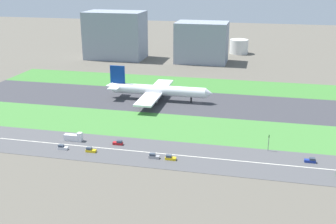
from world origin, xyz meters
name	(u,v)px	position (x,y,z in m)	size (l,w,h in m)	color
ground_plane	(198,103)	(0.00, 0.00, 0.00)	(800.00, 800.00, 0.00)	#5B564C
runway	(198,103)	(0.00, 0.00, 0.05)	(280.00, 46.00, 0.10)	#38383D
grass_median_north	(207,85)	(0.00, 41.00, 0.05)	(280.00, 36.00, 0.10)	#3D7A33
grass_median_south	(185,128)	(0.00, -41.00, 0.05)	(280.00, 36.00, 0.10)	#427F38
highway	(171,154)	(0.00, -73.00, 0.05)	(280.00, 28.00, 0.10)	#4C4C4F
highway_centerline	(171,154)	(0.00, -73.00, 0.11)	(266.00, 0.50, 0.01)	silver
airliner	(156,90)	(-25.05, 0.00, 6.23)	(65.00, 56.00, 19.70)	white
car_2	(90,150)	(-33.68, -78.00, 0.92)	(4.40, 1.80, 2.00)	yellow
car_3	(311,160)	(56.42, -68.00, 0.92)	(4.40, 1.80, 2.00)	navy
car_1	(170,158)	(0.92, -78.00, 0.92)	(4.40, 1.80, 2.00)	yellow
car_5	(118,143)	(-24.78, -68.00, 0.92)	(4.40, 1.80, 2.00)	#B2191E
truck_0	(74,137)	(-45.85, -68.00, 1.67)	(8.40, 2.50, 4.00)	silver
car_0	(154,156)	(-6.00, -78.00, 0.92)	(4.40, 1.80, 2.00)	#99999E
car_4	(62,147)	(-46.61, -78.00, 0.92)	(4.40, 1.80, 2.00)	silver
traffic_light	(269,142)	(39.78, -60.01, 4.29)	(0.36, 0.50, 7.20)	#4C4C51
terminal_building	(115,35)	(-90.00, 114.00, 20.07)	(49.80, 30.23, 40.13)	gray
hangar_building	(202,42)	(-14.65, 114.00, 16.56)	(42.18, 28.65, 33.12)	gray
fuel_tank_west	(239,47)	(13.62, 159.00, 6.48)	(16.73, 16.73, 12.96)	silver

